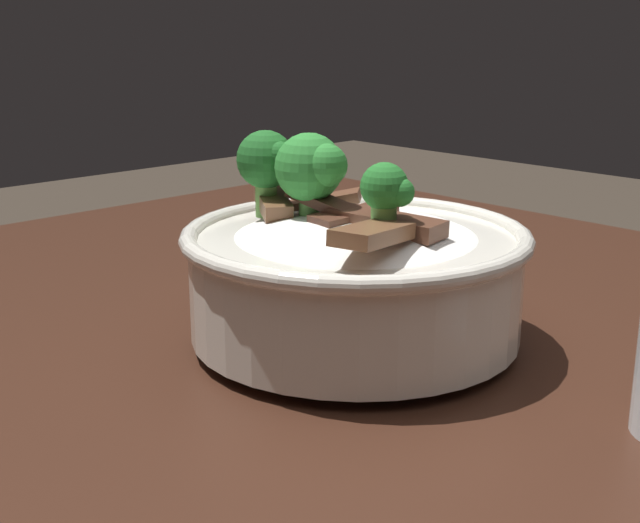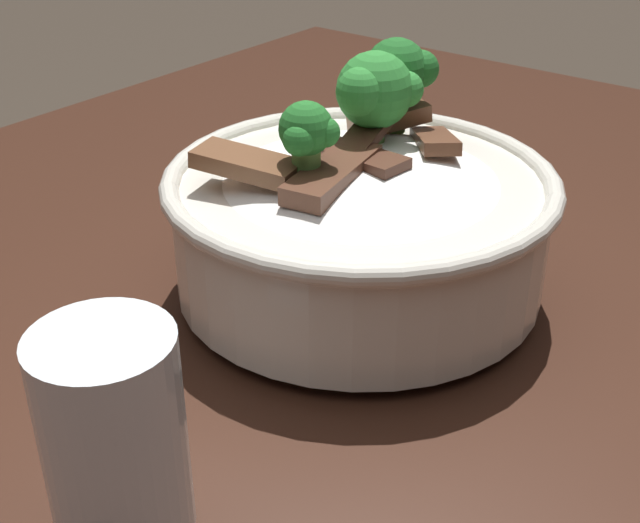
# 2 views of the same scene
# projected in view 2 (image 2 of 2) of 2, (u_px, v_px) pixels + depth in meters

# --- Properties ---
(rice_bowl) EXTENTS (0.24, 0.24, 0.15)m
(rice_bowl) POSITION_uv_depth(u_px,v_px,m) (360.00, 212.00, 0.52)
(rice_bowl) COLOR silver
(rice_bowl) RESTS_ON dining_table
(drinking_glass) EXTENTS (0.06, 0.06, 0.10)m
(drinking_glass) POSITION_uv_depth(u_px,v_px,m) (116.00, 450.00, 0.36)
(drinking_glass) COLOR white
(drinking_glass) RESTS_ON dining_table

